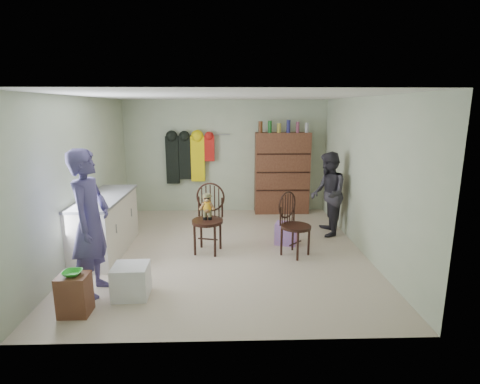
{
  "coord_description": "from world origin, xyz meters",
  "views": [
    {
      "loc": [
        0.06,
        -5.89,
        2.33
      ],
      "look_at": [
        0.25,
        0.2,
        0.95
      ],
      "focal_mm": 28.0,
      "sensor_mm": 36.0,
      "label": 1
    }
  ],
  "objects_px": {
    "chair_front": "(208,213)",
    "chair_far": "(293,222)",
    "dresser": "(282,173)",
    "counter": "(106,224)"
  },
  "relations": [
    {
      "from": "chair_front",
      "to": "dresser",
      "type": "height_order",
      "value": "dresser"
    },
    {
      "from": "counter",
      "to": "chair_front",
      "type": "xyz_separation_m",
      "value": [
        1.68,
        -0.01,
        0.17
      ]
    },
    {
      "from": "chair_front",
      "to": "chair_far",
      "type": "bearing_deg",
      "value": 5.15
    },
    {
      "from": "counter",
      "to": "chair_front",
      "type": "height_order",
      "value": "chair_front"
    },
    {
      "from": "counter",
      "to": "chair_far",
      "type": "distance_m",
      "value": 3.04
    },
    {
      "from": "chair_far",
      "to": "counter",
      "type": "bearing_deg",
      "value": 131.28
    },
    {
      "from": "counter",
      "to": "dresser",
      "type": "relative_size",
      "value": 0.9
    },
    {
      "from": "chair_front",
      "to": "dresser",
      "type": "distance_m",
      "value": 2.78
    },
    {
      "from": "chair_front",
      "to": "chair_far",
      "type": "height_order",
      "value": "chair_front"
    },
    {
      "from": "dresser",
      "to": "chair_front",
      "type": "bearing_deg",
      "value": -123.38
    }
  ]
}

